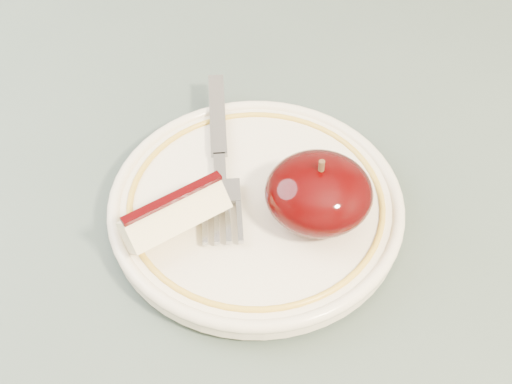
# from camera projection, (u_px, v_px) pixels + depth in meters

# --- Properties ---
(table) EXTENTS (0.90, 0.90, 0.75)m
(table) POSITION_uv_depth(u_px,v_px,m) (216.00, 353.00, 0.53)
(table) COLOR brown
(table) RESTS_ON ground
(plate) EXTENTS (0.21, 0.21, 0.02)m
(plate) POSITION_uv_depth(u_px,v_px,m) (256.00, 205.00, 0.50)
(plate) COLOR beige
(plate) RESTS_ON table
(apple_half) EXTENTS (0.07, 0.07, 0.05)m
(apple_half) POSITION_uv_depth(u_px,v_px,m) (319.00, 193.00, 0.47)
(apple_half) COLOR black
(apple_half) RESTS_ON plate
(apple_wedge) EXTENTS (0.07, 0.07, 0.03)m
(apple_wedge) POSITION_uv_depth(u_px,v_px,m) (175.00, 214.00, 0.47)
(apple_wedge) COLOR beige
(apple_wedge) RESTS_ON plate
(fork) EXTENTS (0.04, 0.17, 0.00)m
(fork) POSITION_uv_depth(u_px,v_px,m) (219.00, 156.00, 0.51)
(fork) COLOR #919499
(fork) RESTS_ON plate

